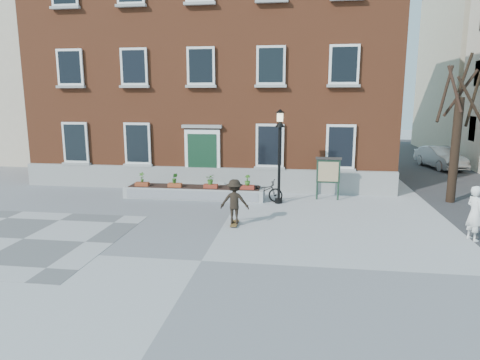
# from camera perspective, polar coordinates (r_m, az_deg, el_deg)

# --- Properties ---
(ground) EXTENTS (100.00, 100.00, 0.00)m
(ground) POSITION_cam_1_polar(r_m,az_deg,el_deg) (11.96, -5.15, -10.69)
(ground) COLOR #A1A1A3
(ground) RESTS_ON ground
(checker_patch) EXTENTS (6.00, 6.00, 0.01)m
(checker_patch) POSITION_cam_1_polar(r_m,az_deg,el_deg) (15.25, -26.93, -7.01)
(checker_patch) COLOR #59585B
(checker_patch) RESTS_ON ground
(distant_building) EXTENTS (10.00, 12.00, 13.00)m
(distant_building) POSITION_cam_1_polar(r_m,az_deg,el_deg) (37.11, -26.41, 13.14)
(distant_building) COLOR beige
(distant_building) RESTS_ON ground
(bicycle) EXTENTS (1.88, 0.91, 0.95)m
(bicycle) POSITION_cam_1_polar(r_m,az_deg,el_deg) (18.32, 2.96, -1.40)
(bicycle) COLOR black
(bicycle) RESTS_ON ground
(parked_car) EXTENTS (2.31, 4.37, 1.37)m
(parked_car) POSITION_cam_1_polar(r_m,az_deg,el_deg) (29.57, 25.14, 2.74)
(parked_car) COLOR #ADB0B2
(parked_car) RESTS_ON ground
(bystander) EXTENTS (0.60, 0.73, 1.73)m
(bystander) POSITION_cam_1_polar(r_m,az_deg,el_deg) (15.15, 28.81, -3.91)
(bystander) COLOR white
(bystander) RESTS_ON ground
(brick_building) EXTENTS (18.40, 10.85, 12.60)m
(brick_building) POSITION_cam_1_polar(r_m,az_deg,el_deg) (25.27, -2.53, 15.30)
(brick_building) COLOR brown
(brick_building) RESTS_ON ground
(planter_assembly) EXTENTS (6.20, 1.12, 1.15)m
(planter_assembly) POSITION_cam_1_polar(r_m,az_deg,el_deg) (19.01, -6.10, -1.52)
(planter_assembly) COLOR #B4B4AF
(planter_assembly) RESTS_ON ground
(bare_tree) EXTENTS (1.83, 1.83, 6.16)m
(bare_tree) POSITION_cam_1_polar(r_m,az_deg,el_deg) (19.94, 26.90, 5.17)
(bare_tree) COLOR black
(bare_tree) RESTS_ON ground
(lamp_post) EXTENTS (0.40, 0.40, 3.93)m
(lamp_post) POSITION_cam_1_polar(r_m,az_deg,el_deg) (17.72, 5.31, 4.91)
(lamp_post) COLOR black
(lamp_post) RESTS_ON ground
(notice_board) EXTENTS (1.10, 0.16, 1.87)m
(notice_board) POSITION_cam_1_polar(r_m,az_deg,el_deg) (18.81, 11.68, 1.16)
(notice_board) COLOR #183022
(notice_board) RESTS_ON ground
(skateboarder) EXTENTS (1.01, 0.78, 1.63)m
(skateboarder) POSITION_cam_1_polar(r_m,az_deg,el_deg) (14.84, -0.73, -2.88)
(skateboarder) COLOR brown
(skateboarder) RESTS_ON ground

